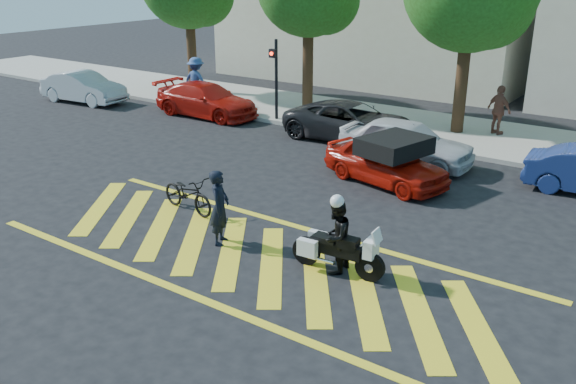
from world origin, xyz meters
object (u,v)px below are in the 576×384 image
Objects in this scene: police_motorcycle at (336,250)px; parked_left at (206,100)px; parked_far_left at (83,87)px; officer_bike at (220,207)px; red_convertible at (386,162)px; parked_mid_left at (352,122)px; bicycle at (188,194)px; parked_mid_right at (406,142)px; officer_moto at (336,237)px.

parked_left is (-11.22, 8.52, 0.18)m from police_motorcycle.
police_motorcycle is at bearing -118.54° from parked_far_left.
officer_bike reaches higher than parked_far_left.
parked_mid_left is (-2.98, 3.33, 0.03)m from red_convertible.
parked_far_left is at bearing 70.54° from bicycle.
parked_mid_left is (12.92, 1.40, -0.01)m from parked_far_left.
police_motorcycle is 0.49× the size of parked_far_left.
parked_far_left is 13.00m from parked_mid_left.
officer_bike is 0.45× the size of red_convertible.
bicycle is 0.48× the size of red_convertible.
officer_bike is at bearing -123.27° from parked_far_left.
parked_mid_right is at bearing -14.98° from bicycle.
bicycle is 7.26m from parked_mid_right.
parked_left reaches higher than bicycle.
parked_far_left reaches higher than police_motorcycle.
officer_moto is 18.94m from parked_far_left.
officer_bike is at bearing -88.68° from officer_moto.
police_motorcycle is (2.82, 0.30, -0.37)m from officer_bike.
parked_mid_right is at bearing -170.52° from officer_moto.
police_motorcycle is at bearing -152.65° from parked_mid_left.
parked_mid_left reaches higher than parked_left.
officer_moto reaches higher than parked_mid_left.
officer_bike reaches higher than bicycle.
parked_mid_right is (2.84, 6.67, 0.24)m from bicycle.
police_motorcycle is at bearing 74.02° from officer_moto.
red_convertible reaches higher than police_motorcycle.
parked_mid_right reaches higher than bicycle.
officer_moto is (4.70, -0.64, 0.30)m from bicycle.
parked_mid_right is (9.35, -1.21, 0.05)m from parked_left.
officer_moto is at bearing -149.91° from red_convertible.
officer_bike is at bearing -178.77° from police_motorcycle.
parked_far_left is (-15.90, 1.93, 0.03)m from red_convertible.
officer_moto is (-0.01, 0.00, 0.29)m from police_motorcycle.
officer_moto is 0.34× the size of parked_left.
bicycle is 0.44× the size of parked_far_left.
officer_bike is 0.95× the size of bicycle.
parked_left is 1.09× the size of parked_mid_right.
parked_mid_left reaches higher than bicycle.
police_motorcycle is 5.62m from red_convertible.
officer_moto reaches higher than red_convertible.
officer_bike reaches higher than officer_moto.
parked_far_left is at bearing 100.39° from parked_left.
parked_left is (-9.63, 3.14, 0.02)m from red_convertible.
parked_mid_right is (0.95, 7.61, -0.14)m from officer_bike.
parked_mid_right is (-1.87, 7.32, 0.23)m from police_motorcycle.
bicycle is 0.37× the size of parked_mid_left.
police_motorcycle is 7.55m from parked_mid_right.
officer_moto is at bearing -89.68° from bicycle.
parked_far_left reaches higher than parked_left.
parked_far_left is at bearing 37.35° from officer_bike.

